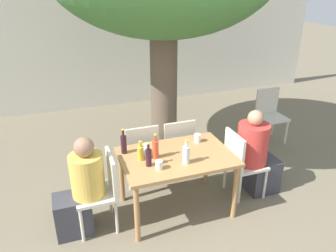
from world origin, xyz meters
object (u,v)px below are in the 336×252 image
object	(u,v)px
patio_chair_2	(141,151)
person_seated_1	(256,156)
water_bottle_2	(186,154)
person_seated_0	(81,191)
wine_bottle_1	(124,144)
dining_table_front	(176,162)
patio_chair_0	(102,187)
patio_chair_4	(270,112)
drinking_glass_2	(197,138)
patio_chair_1	(241,160)
drinking_glass_0	(147,148)
patio_chair_3	(177,145)
drinking_glass_3	(159,165)
soda_bottle_4	(155,149)
wine_bottle_3	(149,157)
drinking_glass_1	(143,152)
oil_cruet_0	(141,153)

from	to	relation	value
patio_chair_2	person_seated_1	bearing A→B (deg)	153.84
water_bottle_2	person_seated_0	bearing A→B (deg)	170.49
wine_bottle_1	dining_table_front	bearing A→B (deg)	-25.20
patio_chair_0	patio_chair_4	world-z (taller)	same
dining_table_front	drinking_glass_2	world-z (taller)	drinking_glass_2
patio_chair_1	drinking_glass_0	bearing A→B (deg)	80.65
patio_chair_3	person_seated_0	bearing A→B (deg)	26.06
drinking_glass_2	patio_chair_2	bearing A→B (deg)	145.24
patio_chair_2	drinking_glass_3	size ratio (longest dim) A/B	9.22
patio_chair_4	drinking_glass_3	xyz separation A→B (m)	(-2.53, -1.50, 0.29)
patio_chair_0	soda_bottle_4	bearing A→B (deg)	92.98
patio_chair_0	wine_bottle_1	size ratio (longest dim) A/B	2.96
person_seated_0	wine_bottle_3	xyz separation A→B (m)	(0.75, -0.11, 0.35)
dining_table_front	patio_chair_0	distance (m)	0.90
soda_bottle_4	wine_bottle_1	bearing A→B (deg)	143.81
person_seated_1	wine_bottle_1	world-z (taller)	person_seated_1
drinking_glass_2	patio_chair_4	bearing A→B (deg)	29.39
drinking_glass_1	drinking_glass_3	distance (m)	0.35
patio_chair_3	drinking_glass_3	xyz separation A→B (m)	(-0.55, -0.89, 0.29)
patio_chair_2	person_seated_0	size ratio (longest dim) A/B	0.79
water_bottle_2	drinking_glass_0	distance (m)	0.52
water_bottle_2	soda_bottle_4	distance (m)	0.36
water_bottle_2	drinking_glass_3	size ratio (longest dim) A/B	2.91
patio_chair_1	patio_chair_3	xyz separation A→B (m)	(-0.63, 0.68, 0.00)
drinking_glass_1	wine_bottle_1	bearing A→B (deg)	145.30
patio_chair_2	wine_bottle_3	world-z (taller)	wine_bottle_3
soda_bottle_4	dining_table_front	bearing A→B (deg)	-7.68
soda_bottle_4	person_seated_1	bearing A→B (deg)	-1.40
drinking_glass_1	water_bottle_2	bearing A→B (deg)	-38.67
patio_chair_3	water_bottle_2	distance (m)	0.97
water_bottle_2	drinking_glass_1	distance (m)	0.52
wine_bottle_3	patio_chair_0	bearing A→B (deg)	167.77
patio_chair_3	person_seated_1	bearing A→B (deg)	141.64
water_bottle_2	patio_chair_4	bearing A→B (deg)	33.98
patio_chair_0	drinking_glass_1	bearing A→B (deg)	103.87
patio_chair_3	wine_bottle_1	size ratio (longest dim) A/B	2.96
patio_chair_1	soda_bottle_4	bearing A→B (deg)	88.32
patio_chair_1	water_bottle_2	world-z (taller)	water_bottle_2
dining_table_front	person_seated_0	distance (m)	1.13
patio_chair_1	drinking_glass_2	distance (m)	0.64
person_seated_0	wine_bottle_3	world-z (taller)	person_seated_0
patio_chair_3	drinking_glass_1	distance (m)	0.88
dining_table_front	wine_bottle_3	size ratio (longest dim) A/B	4.62
wine_bottle_1	drinking_glass_0	bearing A→B (deg)	-15.00
dining_table_front	person_seated_0	world-z (taller)	person_seated_0
wine_bottle_1	drinking_glass_2	size ratio (longest dim) A/B	2.89
patio_chair_4	person_seated_1	xyz separation A→B (m)	(-1.12, -1.29, 0.02)
drinking_glass_2	oil_cruet_0	bearing A→B (deg)	-166.43
water_bottle_2	drinking_glass_2	distance (m)	0.55
wine_bottle_3	soda_bottle_4	world-z (taller)	soda_bottle_4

